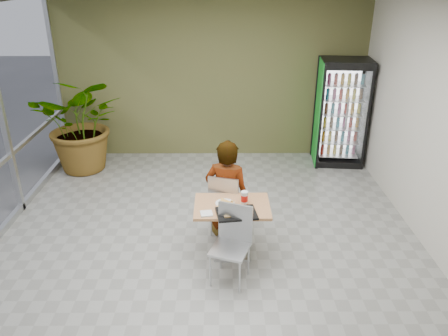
{
  "coord_description": "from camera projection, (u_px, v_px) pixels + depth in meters",
  "views": [
    {
      "loc": [
        0.2,
        -4.95,
        3.49
      ],
      "look_at": [
        0.23,
        0.54,
        1.0
      ],
      "focal_mm": 35.0,
      "sensor_mm": 36.0,
      "label": 1
    }
  ],
  "objects": [
    {
      "name": "soda_cup",
      "position": [
        244.0,
        198.0,
        5.6
      ],
      "size": [
        0.09,
        0.09,
        0.16
      ],
      "color": "silver",
      "rests_on": "dining_table"
    },
    {
      "name": "dining_table",
      "position": [
        232.0,
        219.0,
        5.67
      ],
      "size": [
        0.97,
        0.68,
        0.75
      ],
      "rotation": [
        0.0,
        0.0,
        0.0
      ],
      "color": "tan",
      "rests_on": "ground"
    },
    {
      "name": "chair_far",
      "position": [
        225.0,
        201.0,
        6.09
      ],
      "size": [
        0.52,
        0.53,
        0.96
      ],
      "rotation": [
        0.0,
        0.0,
        2.87
      ],
      "color": "#AFB1B4",
      "rests_on": "ground"
    },
    {
      "name": "pizza_plate",
      "position": [
        225.0,
        203.0,
        5.61
      ],
      "size": [
        0.34,
        0.26,
        0.03
      ],
      "color": "silver",
      "rests_on": "dining_table"
    },
    {
      "name": "beverage_fridge",
      "position": [
        341.0,
        113.0,
        8.32
      ],
      "size": [
        0.99,
        0.79,
        2.03
      ],
      "rotation": [
        0.0,
        0.0,
        -0.1
      ],
      "color": "black",
      "rests_on": "ground"
    },
    {
      "name": "seated_woman",
      "position": [
        227.0,
        198.0,
        6.13
      ],
      "size": [
        0.73,
        0.57,
        1.74
      ],
      "primitive_type": "imported",
      "rotation": [
        0.0,
        0.0,
        2.87
      ],
      "color": "black",
      "rests_on": "ground"
    },
    {
      "name": "cafeteria_tray",
      "position": [
        236.0,
        213.0,
        5.37
      ],
      "size": [
        0.53,
        0.42,
        0.03
      ],
      "primitive_type": "cube",
      "rotation": [
        0.0,
        0.0,
        0.14
      ],
      "color": "black",
      "rests_on": "dining_table"
    },
    {
      "name": "room_envelope",
      "position": [
        205.0,
        141.0,
        5.29
      ],
      "size": [
        6.0,
        7.0,
        3.2
      ],
      "primitive_type": null,
      "color": "beige",
      "rests_on": "ground"
    },
    {
      "name": "chair_near",
      "position": [
        233.0,
        237.0,
        5.25
      ],
      "size": [
        0.55,
        0.55,
        0.97
      ],
      "rotation": [
        0.0,
        0.0,
        -0.35
      ],
      "color": "#AFB1B4",
      "rests_on": "ground"
    },
    {
      "name": "napkin_stack",
      "position": [
        206.0,
        214.0,
        5.37
      ],
      "size": [
        0.17,
        0.17,
        0.02
      ],
      "primitive_type": "cube",
      "rotation": [
        0.0,
        0.0,
        0.17
      ],
      "color": "silver",
      "rests_on": "dining_table"
    },
    {
      "name": "ground",
      "position": [
        207.0,
        251.0,
        5.95
      ],
      "size": [
        7.0,
        7.0,
        0.0
      ],
      "primitive_type": "plane",
      "color": "gray",
      "rests_on": "ground"
    },
    {
      "name": "potted_plant",
      "position": [
        83.0,
        123.0,
        8.06
      ],
      "size": [
        1.7,
        1.48,
        1.83
      ],
      "primitive_type": "imported",
      "rotation": [
        0.0,
        0.0,
        -0.04
      ],
      "color": "#305923",
      "rests_on": "ground"
    }
  ]
}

